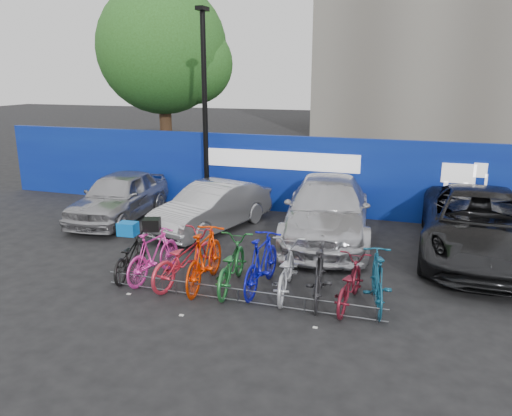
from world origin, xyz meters
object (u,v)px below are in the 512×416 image
at_px(car_1, 212,207).
at_px(car_3, 480,225).
at_px(lamppost, 205,106).
at_px(bike_7, 319,273).
at_px(car_2, 327,209).
at_px(bike_1, 154,255).
at_px(bike_0, 130,255).
at_px(bike_8, 349,283).
at_px(bike_rack, 238,295).
at_px(bike_2, 184,258).
at_px(bike_4, 231,264).
at_px(bike_9, 377,280).
at_px(bike_6, 285,270).
at_px(tree, 168,52).
at_px(bike_5, 261,263).
at_px(bike_3, 205,258).
at_px(car_0, 119,196).

relative_size(car_1, car_3, 0.70).
distance_m(lamppost, bike_7, 7.64).
relative_size(car_1, car_2, 0.75).
bearing_deg(bike_1, bike_0, 6.22).
bearing_deg(bike_8, bike_rack, 20.30).
relative_size(car_3, bike_2, 2.79).
relative_size(car_2, bike_7, 2.79).
height_order(bike_1, bike_4, bike_1).
bearing_deg(bike_8, bike_1, 5.03).
distance_m(bike_rack, car_2, 4.58).
height_order(bike_2, bike_7, bike_7).
bearing_deg(bike_9, bike_6, -10.88).
distance_m(tree, bike_6, 13.29).
xyz_separation_m(bike_2, bike_7, (2.85, -0.01, 0.04)).
height_order(bike_6, bike_7, bike_7).
height_order(bike_5, bike_8, bike_5).
bearing_deg(lamppost, bike_5, -56.88).
bearing_deg(bike_rack, bike_0, 167.88).
height_order(bike_0, bike_3, bike_3).
xyz_separation_m(tree, car_3, (11.37, -6.55, -4.28)).
xyz_separation_m(bike_0, bike_9, (5.21, 0.08, 0.09)).
bearing_deg(tree, bike_5, -54.76).
bearing_deg(bike_4, bike_7, 172.79).
bearing_deg(bike_6, bike_rack, 36.06).
height_order(car_3, bike_5, car_3).
height_order(car_3, bike_3, car_3).
bearing_deg(bike_9, bike_1, -8.46).
bearing_deg(bike_9, bike_2, -8.61).
bearing_deg(bike_4, bike_6, 178.03).
relative_size(bike_1, bike_5, 0.93).
distance_m(car_2, bike_2, 4.50).
relative_size(car_0, car_1, 1.05).
bearing_deg(bike_rack, tree, 122.45).
xyz_separation_m(car_2, bike_1, (-3.01, -3.88, -0.23)).
height_order(bike_1, bike_3, bike_3).
distance_m(car_2, bike_1, 4.91).
bearing_deg(bike_0, bike_5, 172.34).
xyz_separation_m(bike_2, bike_6, (2.14, 0.11, -0.03)).
height_order(car_3, bike_8, car_3).
distance_m(tree, bike_4, 12.75).
distance_m(car_0, bike_1, 4.89).
relative_size(bike_rack, bike_6, 2.93).
relative_size(lamppost, car_1, 1.54).
bearing_deg(car_0, bike_0, -59.43).
relative_size(bike_2, bike_7, 1.07).
bearing_deg(bike_rack, bike_2, 157.09).
bearing_deg(car_0, bike_5, -37.35).
bearing_deg(tree, bike_8, -49.00).
xyz_separation_m(bike_rack, bike_9, (2.52, 0.66, 0.38)).
bearing_deg(bike_3, bike_0, -4.63).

